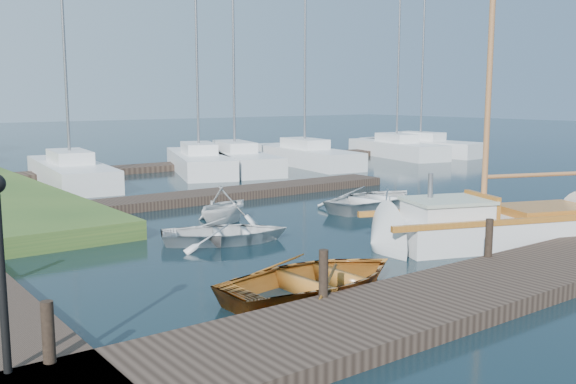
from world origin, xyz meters
TOP-DOWN VIEW (x-y plane):
  - ground at (0.00, 0.00)m, footprint 160.00×160.00m
  - near_dock at (0.00, -6.00)m, footprint 18.00×2.20m
  - far_dock at (2.00, 6.50)m, footprint 14.00×1.60m
  - pontoon at (10.00, 16.00)m, footprint 30.00×1.60m
  - mooring_post_0 at (-7.50, -5.00)m, footprint 0.16×0.16m
  - mooring_post_1 at (-3.00, -5.00)m, footprint 0.16×0.16m
  - mooring_post_2 at (1.50, -5.00)m, footprint 0.16×0.16m
  - sailboat at (3.73, -3.59)m, footprint 7.39×4.32m
  - dinghy at (-2.41, -4.10)m, footprint 3.88×2.79m
  - tender_a at (-1.54, 0.56)m, footprint 3.82×3.37m
  - tender_b at (-0.32, 2.64)m, footprint 2.98×2.84m
  - tender_c at (4.86, 1.81)m, footprint 4.23×3.33m
  - marina_boat_0 at (-1.11, 13.57)m, footprint 3.19×8.44m
  - marina_boat_2 at (5.25, 14.16)m, footprint 4.86×8.32m
  - marina_boat_3 at (7.17, 13.99)m, footprint 4.17×8.69m
  - marina_boat_4 at (11.25, 13.57)m, footprint 3.37×8.57m
  - marina_boat_6 at (18.49, 13.86)m, footprint 3.81×7.93m
  - marina_boat_7 at (20.82, 14.06)m, footprint 2.98×8.29m

SIDE VIEW (x-z plane):
  - ground at x=0.00m, z-range 0.00..0.00m
  - near_dock at x=0.00m, z-range 0.00..0.30m
  - far_dock at x=2.00m, z-range 0.00..0.30m
  - pontoon at x=10.00m, z-range 0.00..0.30m
  - tender_a at x=-1.54m, z-range 0.00..0.66m
  - sailboat at x=3.73m, z-range -4.57..5.26m
  - tender_c at x=4.86m, z-range 0.00..0.79m
  - dinghy at x=-2.41m, z-range 0.00..0.80m
  - marina_boat_4 at x=11.25m, z-range -4.45..5.57m
  - marina_boat_7 at x=20.82m, z-range -4.68..5.81m
  - marina_boat_0 at x=-1.11m, z-range -4.77..5.90m
  - marina_boat_3 at x=7.17m, z-range -5.09..6.23m
  - marina_boat_6 at x=18.49m, z-range -4.97..6.11m
  - marina_boat_2 at x=5.25m, z-range -5.48..6.64m
  - tender_b at x=-0.32m, z-range 0.00..1.22m
  - mooring_post_0 at x=-7.50m, z-range 0.30..1.10m
  - mooring_post_1 at x=-3.00m, z-range 0.30..1.10m
  - mooring_post_2 at x=1.50m, z-range 0.30..1.10m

